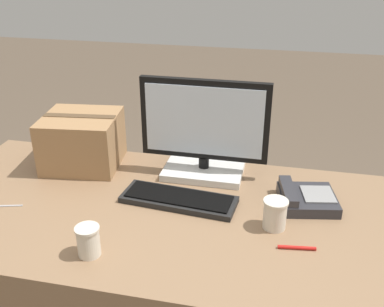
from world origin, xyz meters
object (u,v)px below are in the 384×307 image
object	(u,v)px
monitor	(204,135)
paper_cup_left	(88,241)
paper_cup_right	(275,214)
cardboard_box	(82,141)
pen_marker	(297,248)
desk_phone	(305,198)
keyboard	(179,199)

from	to	relation	value
monitor	paper_cup_left	size ratio (longest dim) A/B	5.13
paper_cup_left	paper_cup_right	size ratio (longest dim) A/B	0.95
paper_cup_right	cardboard_box	xyz separation A→B (m)	(-0.85, 0.31, 0.06)
paper_cup_right	cardboard_box	world-z (taller)	cardboard_box
pen_marker	paper_cup_left	bearing A→B (deg)	-172.59
paper_cup_left	desk_phone	bearing A→B (deg)	34.01
monitor	pen_marker	bearing A→B (deg)	-48.43
monitor	desk_phone	distance (m)	0.48
paper_cup_right	pen_marker	bearing A→B (deg)	-53.55
pen_marker	desk_phone	bearing A→B (deg)	77.28
cardboard_box	keyboard	bearing A→B (deg)	-24.43
paper_cup_left	cardboard_box	bearing A→B (deg)	115.88
desk_phone	cardboard_box	size ratio (longest dim) A/B	0.69
paper_cup_right	pen_marker	xyz separation A→B (m)	(0.08, -0.11, -0.05)
monitor	cardboard_box	world-z (taller)	monitor
monitor	paper_cup_right	distance (m)	0.48
paper_cup_left	pen_marker	bearing A→B (deg)	14.63
desk_phone	paper_cup_left	distance (m)	0.81
monitor	cardboard_box	size ratio (longest dim) A/B	1.53
desk_phone	paper_cup_right	world-z (taller)	paper_cup_right
monitor	keyboard	xyz separation A→B (m)	(-0.05, -0.25, -0.17)
desk_phone	paper_cup_right	size ratio (longest dim) A/B	2.21
keyboard	cardboard_box	size ratio (longest dim) A/B	1.30
keyboard	pen_marker	world-z (taller)	keyboard
desk_phone	pen_marker	world-z (taller)	desk_phone
desk_phone	cardboard_box	bearing A→B (deg)	161.38
paper_cup_left	cardboard_box	world-z (taller)	cardboard_box
paper_cup_right	cardboard_box	size ratio (longest dim) A/B	0.31
cardboard_box	monitor	bearing A→B (deg)	2.80
cardboard_box	pen_marker	world-z (taller)	cardboard_box
desk_phone	paper_cup_right	xyz separation A→B (m)	(-0.11, -0.18, 0.03)
paper_cup_left	cardboard_box	distance (m)	0.66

